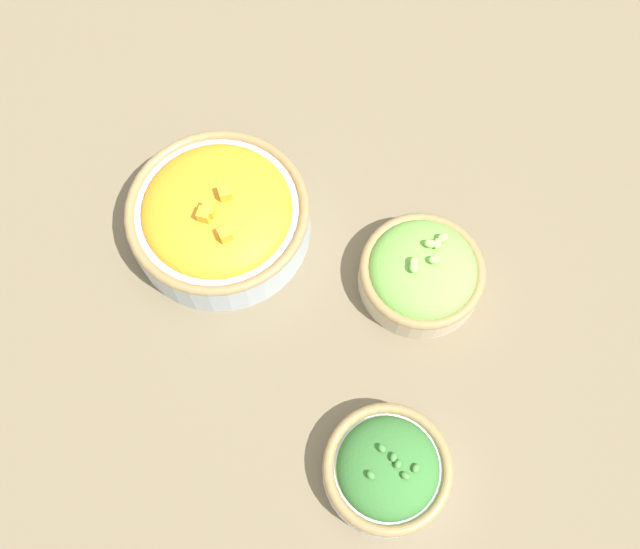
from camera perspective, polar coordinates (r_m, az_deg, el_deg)
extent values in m
plane|color=#75664C|center=(0.85, 0.00, -0.77)|extent=(3.00, 3.00, 0.00)
cylinder|color=silver|center=(0.78, 5.34, -15.29)|extent=(0.14, 0.14, 0.03)
torus|color=#997A4C|center=(0.77, 5.45, -15.13)|extent=(0.14, 0.14, 0.01)
ellipsoid|color=#387533|center=(0.77, 5.45, -15.13)|extent=(0.11, 0.11, 0.05)
ellipsoid|color=#47893D|center=(0.74, 6.86, -15.70)|extent=(0.01, 0.01, 0.01)
ellipsoid|color=#47893D|center=(0.74, 5.90, -14.34)|extent=(0.01, 0.01, 0.01)
ellipsoid|color=#47893D|center=(0.74, 4.97, -13.69)|extent=(0.01, 0.01, 0.01)
ellipsoid|color=#47893D|center=(0.74, 6.27, -14.85)|extent=(0.01, 0.01, 0.01)
ellipsoid|color=#47893D|center=(0.74, 7.67, -15.11)|extent=(0.01, 0.01, 0.01)
ellipsoid|color=#47893D|center=(0.73, 4.08, -15.72)|extent=(0.01, 0.01, 0.01)
cylinder|color=#B2C1CC|center=(0.86, -8.01, 4.36)|extent=(0.22, 0.22, 0.05)
torus|color=#997A4C|center=(0.84, -8.23, 5.15)|extent=(0.22, 0.22, 0.01)
ellipsoid|color=orange|center=(0.84, -8.23, 5.15)|extent=(0.18, 0.18, 0.05)
cube|color=#F4A828|center=(0.79, -7.61, 3.23)|extent=(0.02, 0.02, 0.01)
cube|color=#F4A828|center=(0.81, -7.68, 6.39)|extent=(0.02, 0.02, 0.01)
cube|color=#F4A828|center=(0.81, -9.25, 4.76)|extent=(0.02, 0.02, 0.01)
cube|color=#F4A828|center=(0.81, -8.92, 5.11)|extent=(0.02, 0.02, 0.01)
cylinder|color=beige|center=(0.84, 8.04, -0.10)|extent=(0.15, 0.15, 0.04)
torus|color=#997A4C|center=(0.83, 8.20, 0.37)|extent=(0.15, 0.15, 0.01)
ellipsoid|color=#7ABC4C|center=(0.83, 8.20, 0.37)|extent=(0.13, 0.13, 0.06)
ellipsoid|color=#99D166|center=(0.79, 7.50, 0.58)|extent=(0.02, 0.02, 0.01)
ellipsoid|color=#99D166|center=(0.81, 8.79, 2.47)|extent=(0.02, 0.01, 0.01)
ellipsoid|color=#99D166|center=(0.81, 9.77, 2.94)|extent=(0.01, 0.02, 0.01)
ellipsoid|color=#99D166|center=(0.79, 7.53, 1.01)|extent=(0.02, 0.02, 0.01)
ellipsoid|color=#99D166|center=(0.81, 9.35, 2.46)|extent=(0.01, 0.02, 0.01)
ellipsoid|color=#99D166|center=(0.80, 9.13, 1.17)|extent=(0.02, 0.02, 0.01)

